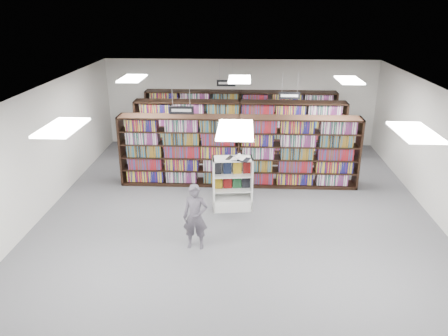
{
  "coord_description": "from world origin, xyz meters",
  "views": [
    {
      "loc": [
        0.15,
        -10.14,
        5.23
      ],
      "look_at": [
        -0.36,
        0.5,
        1.1
      ],
      "focal_mm": 35.0,
      "sensor_mm": 36.0,
      "label": 1
    }
  ],
  "objects_px": {
    "open_book": "(238,158)",
    "shopper": "(195,217)",
    "endcap_display": "(232,191)",
    "bookshelf_row_near": "(239,151)"
  },
  "relations": [
    {
      "from": "bookshelf_row_near",
      "to": "endcap_display",
      "type": "relative_size",
      "value": 4.87
    },
    {
      "from": "endcap_display",
      "to": "shopper",
      "type": "bearing_deg",
      "value": -117.33
    },
    {
      "from": "bookshelf_row_near",
      "to": "endcap_display",
      "type": "bearing_deg",
      "value": -94.79
    },
    {
      "from": "shopper",
      "to": "open_book",
      "type": "bearing_deg",
      "value": 67.14
    },
    {
      "from": "shopper",
      "to": "bookshelf_row_near",
      "type": "bearing_deg",
      "value": 78.56
    },
    {
      "from": "endcap_display",
      "to": "open_book",
      "type": "relative_size",
      "value": 2.19
    },
    {
      "from": "open_book",
      "to": "shopper",
      "type": "height_order",
      "value": "open_book"
    },
    {
      "from": "bookshelf_row_near",
      "to": "shopper",
      "type": "distance_m",
      "value": 3.74
    },
    {
      "from": "endcap_display",
      "to": "shopper",
      "type": "xyz_separation_m",
      "value": [
        -0.75,
        -2.01,
        0.28
      ]
    },
    {
      "from": "endcap_display",
      "to": "open_book",
      "type": "height_order",
      "value": "open_book"
    }
  ]
}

